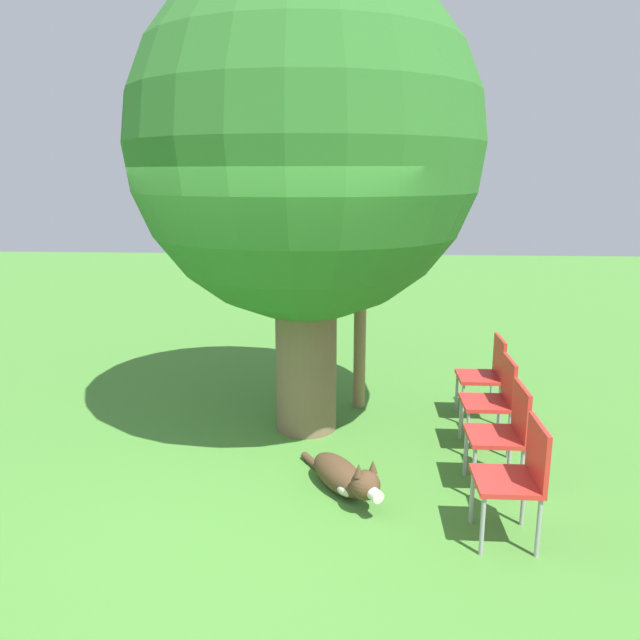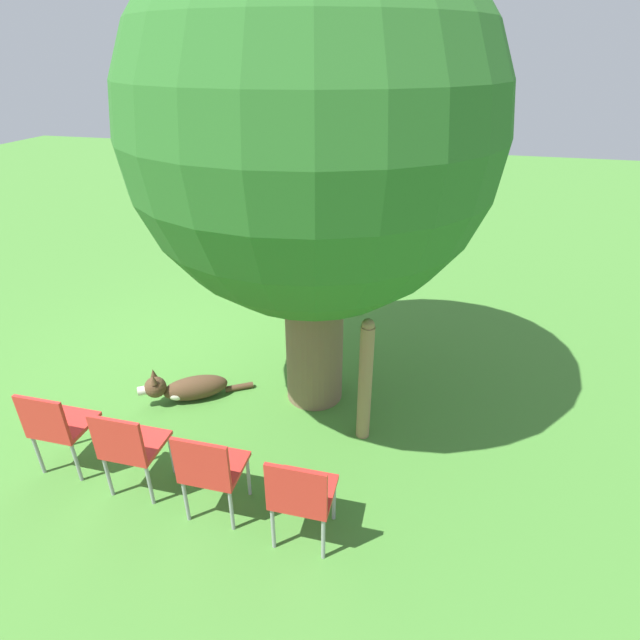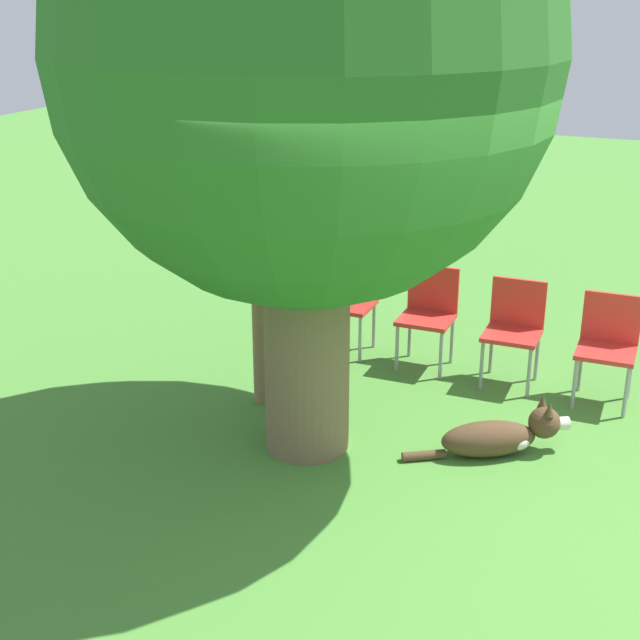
{
  "view_description": "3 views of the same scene",
  "coord_description": "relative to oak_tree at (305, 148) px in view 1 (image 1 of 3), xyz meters",
  "views": [
    {
      "loc": [
        0.8,
        -4.48,
        2.45
      ],
      "look_at": [
        0.43,
        1.4,
        1.07
      ],
      "focal_mm": 35.0,
      "sensor_mm": 36.0,
      "label": 1
    },
    {
      "loc": [
        4.55,
        2.39,
        3.3
      ],
      "look_at": [
        0.28,
        1.33,
        0.91
      ],
      "focal_mm": 28.0,
      "sensor_mm": 36.0,
      "label": 2
    },
    {
      "loc": [
        -4.86,
        -0.99,
        3.1
      ],
      "look_at": [
        0.39,
        1.21,
        0.94
      ],
      "focal_mm": 50.0,
      "sensor_mm": 36.0,
      "label": 3
    }
  ],
  "objects": [
    {
      "name": "ground_plane",
      "position": [
        -0.31,
        -1.27,
        -2.67
      ],
      "size": [
        30.0,
        30.0,
        0.0
      ],
      "primitive_type": "plane",
      "color": "#478433"
    },
    {
      "name": "oak_tree",
      "position": [
        0.0,
        0.0,
        0.0
      ],
      "size": [
        3.17,
        3.17,
        4.29
      ],
      "color": "#7A6047",
      "rests_on": "ground_plane"
    },
    {
      "name": "dog",
      "position": [
        0.41,
        -1.3,
        -2.53
      ],
      "size": [
        0.71,
        1.06,
        0.4
      ],
      "rotation": [
        0.0,
        0.0,
        5.26
      ],
      "color": "#513823",
      "rests_on": "ground_plane"
    },
    {
      "name": "fence_post",
      "position": [
        0.52,
        0.61,
        -2.02
      ],
      "size": [
        0.13,
        0.13,
        1.28
      ],
      "color": "#937551",
      "rests_on": "ground_plane"
    },
    {
      "name": "red_chair_0",
      "position": [
        1.58,
        -1.85,
        -2.17
      ],
      "size": [
        0.42,
        0.44,
        0.85
      ],
      "rotation": [
        0.0,
        0.0,
        3.14
      ],
      "color": "red",
      "rests_on": "ground_plane"
    },
    {
      "name": "red_chair_1",
      "position": [
        1.66,
        -1.11,
        -2.17
      ],
      "size": [
        0.42,
        0.44,
        0.85
      ],
      "rotation": [
        0.0,
        0.0,
        3.14
      ],
      "color": "red",
      "rests_on": "ground_plane"
    },
    {
      "name": "red_chair_2",
      "position": [
        1.73,
        -0.37,
        -2.17
      ],
      "size": [
        0.42,
        0.44,
        0.85
      ],
      "rotation": [
        0.0,
        0.0,
        3.14
      ],
      "color": "red",
      "rests_on": "ground_plane"
    },
    {
      "name": "red_chair_3",
      "position": [
        1.81,
        0.37,
        -2.17
      ],
      "size": [
        0.42,
        0.44,
        0.85
      ],
      "rotation": [
        0.0,
        0.0,
        3.14
      ],
      "color": "red",
      "rests_on": "ground_plane"
    }
  ]
}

